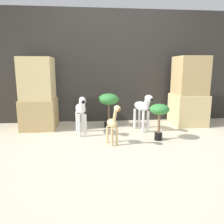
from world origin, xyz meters
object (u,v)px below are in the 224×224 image
giraffe_figurine (113,123)px  potted_palm_back (159,112)px  zebra_left (81,110)px  zebra_right (143,107)px  potted_palm_front (109,101)px

giraffe_figurine → potted_palm_back: 0.73m
zebra_left → zebra_right: bearing=7.5°
zebra_right → potted_palm_front: bearing=150.4°
zebra_right → potted_palm_front: 0.65m
giraffe_figurine → potted_palm_back: giraffe_figurine is taller
zebra_right → zebra_left: 1.06m
zebra_left → potted_palm_back: bearing=-17.6°
zebra_right → zebra_left: same height
giraffe_figurine → potted_palm_front: bearing=88.9°
giraffe_figurine → potted_palm_back: (0.71, 0.15, 0.11)m
zebra_left → potted_palm_front: zebra_left is taller
zebra_right → giraffe_figurine: zebra_right is taller
giraffe_figurine → potted_palm_front: potted_palm_front is taller
zebra_right → giraffe_figurine: size_ratio=1.10×
zebra_left → giraffe_figurine: size_ratio=1.10×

